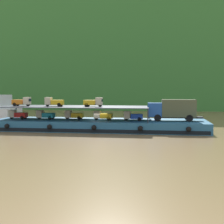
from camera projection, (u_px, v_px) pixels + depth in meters
name	position (u px, v px, depth m)	size (l,w,h in m)	color
ground_plane	(100.00, 130.00, 46.66)	(400.00, 400.00, 0.00)	brown
hillside_far_bank	(131.00, 49.00, 102.41)	(124.12, 30.16, 34.51)	#387533
cargo_barge	(100.00, 125.00, 46.58)	(31.54, 8.71, 1.50)	#23567A
covered_lorry	(173.00, 109.00, 44.86)	(7.89, 2.42, 3.10)	#1E4C99
cargo_rack	(75.00, 107.00, 46.95)	(22.34, 7.35, 2.00)	#232833
mini_truck_lower_stern	(18.00, 115.00, 47.90)	(2.74, 1.20, 1.38)	red
mini_truck_lower_aft	(45.00, 115.00, 47.41)	(2.79, 1.29, 1.38)	teal
mini_truck_lower_mid	(74.00, 115.00, 47.24)	(2.75, 1.22, 1.38)	gold
mini_truck_lower_fore	(103.00, 115.00, 46.20)	(2.78, 1.27, 1.38)	gold
mini_truck_lower_bow	(133.00, 116.00, 45.36)	(2.75, 1.22, 1.38)	#1E47B7
mini_truck_upper_stern	(22.00, 102.00, 47.61)	(2.76, 1.24, 1.38)	orange
mini_truck_upper_mid	(54.00, 102.00, 46.64)	(2.76, 1.23, 1.38)	gold
mini_truck_upper_fore	(94.00, 102.00, 45.85)	(2.77, 1.26, 1.38)	gold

